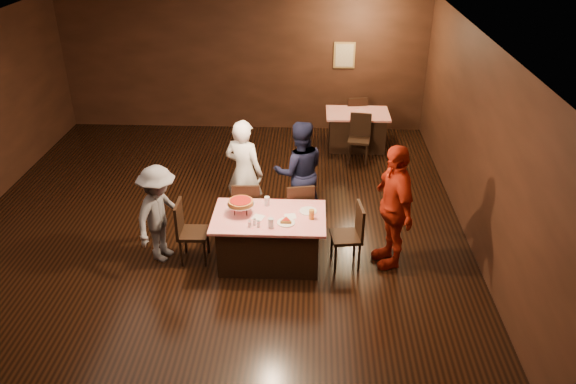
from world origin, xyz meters
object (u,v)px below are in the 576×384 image
at_px(main_table, 269,239).
at_px(chair_back_near, 359,139).
at_px(chair_end_left, 193,232).
at_px(plate_empty, 308,211).
at_px(diner_navy_hoodie, 299,172).
at_px(glass_amber, 312,214).
at_px(glass_front_left, 271,223).
at_px(back_table, 357,130).
at_px(diner_white_jacket, 244,173).
at_px(pizza_stand, 241,202).
at_px(chair_far_right, 299,208).
at_px(diner_red_shirt, 393,206).
at_px(chair_far_left, 247,207).
at_px(chair_end_right, 346,235).
at_px(chair_back_far, 355,116).
at_px(glass_back, 267,201).
at_px(diner_grey_knit, 160,214).

xyz_separation_m(main_table, chair_back_near, (1.52, 3.57, 0.09)).
relative_size(chair_end_left, plate_empty, 3.80).
relative_size(diner_navy_hoodie, plate_empty, 6.88).
bearing_deg(chair_end_left, glass_amber, -92.93).
distance_m(chair_back_near, glass_front_left, 4.16).
bearing_deg(glass_front_left, back_table, 72.12).
height_order(back_table, chair_end_left, chair_end_left).
height_order(diner_white_jacket, glass_front_left, diner_white_jacket).
bearing_deg(glass_amber, pizza_stand, 174.29).
height_order(chair_far_right, diner_red_shirt, diner_red_shirt).
distance_m(chair_far_right, plate_empty, 0.69).
bearing_deg(chair_far_left, chair_far_right, 177.00).
height_order(chair_end_right, diner_red_shirt, diner_red_shirt).
height_order(chair_back_near, diner_white_jacket, diner_white_jacket).
xyz_separation_m(chair_far_left, diner_navy_hoodie, (0.80, 0.49, 0.38)).
distance_m(chair_back_far, diner_white_jacket, 4.26).
distance_m(glass_front_left, glass_back, 0.61).
relative_size(diner_grey_knit, glass_back, 10.62).
height_order(main_table, plate_empty, plate_empty).
relative_size(diner_navy_hoodie, glass_amber, 12.28).
xyz_separation_m(diner_navy_hoodie, glass_amber, (0.20, -1.29, -0.02)).
bearing_deg(glass_front_left, glass_back, 99.46).
distance_m(main_table, chair_end_left, 1.10).
distance_m(diner_white_jacket, glass_back, 0.93).
relative_size(chair_back_near, glass_amber, 6.79).
distance_m(main_table, glass_amber, 0.75).
bearing_deg(chair_back_near, plate_empty, -97.56).
relative_size(main_table, diner_white_jacket, 0.90).
xyz_separation_m(chair_far_left, chair_far_right, (0.80, 0.00, 0.00)).
xyz_separation_m(main_table, diner_grey_knit, (-1.57, 0.03, 0.36)).
bearing_deg(chair_far_left, diner_grey_knit, 28.38).
bearing_deg(diner_red_shirt, chair_end_right, -97.51).
bearing_deg(diner_white_jacket, glass_back, 139.95).
relative_size(chair_end_right, diner_grey_knit, 0.64).
xyz_separation_m(main_table, chair_end_left, (-1.10, 0.00, 0.09)).
distance_m(back_table, chair_end_left, 5.01).
bearing_deg(diner_navy_hoodie, diner_grey_knit, 21.64).
relative_size(chair_far_right, diner_white_jacket, 0.54).
distance_m(diner_grey_knit, glass_front_left, 1.66).
height_order(back_table, diner_white_jacket, diner_white_jacket).
relative_size(chair_back_near, pizza_stand, 2.50).
relative_size(chair_back_near, diner_grey_knit, 0.64).
xyz_separation_m(chair_back_far, diner_grey_knit, (-3.10, -4.84, 0.27)).
relative_size(chair_back_far, diner_white_jacket, 0.54).
distance_m(diner_red_shirt, glass_amber, 1.15).
bearing_deg(pizza_stand, glass_amber, -5.71).
height_order(chair_end_left, diner_red_shirt, diner_red_shirt).
relative_size(chair_back_near, glass_front_left, 6.79).
height_order(diner_navy_hoodie, glass_front_left, diner_navy_hoodie).
height_order(diner_navy_hoodie, pizza_stand, diner_navy_hoodie).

